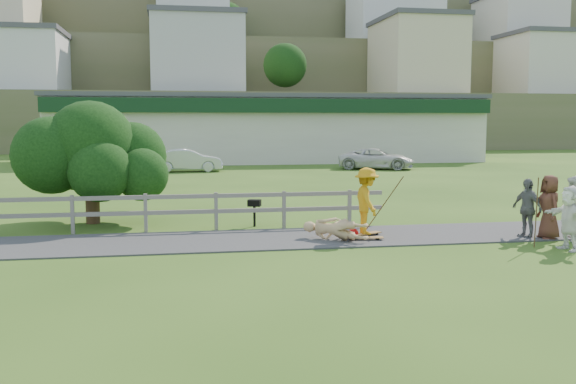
# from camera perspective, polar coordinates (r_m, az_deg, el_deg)

# --- Properties ---
(ground) EXTENTS (260.00, 260.00, 0.00)m
(ground) POSITION_cam_1_polar(r_m,az_deg,el_deg) (15.83, 1.64, -5.18)
(ground) COLOR #2E5217
(ground) RESTS_ON ground
(path) EXTENTS (34.00, 3.00, 0.04)m
(path) POSITION_cam_1_polar(r_m,az_deg,el_deg) (17.28, 0.64, -4.13)
(path) COLOR #363739
(path) RESTS_ON ground
(fence) EXTENTS (15.05, 0.10, 1.10)m
(fence) POSITION_cam_1_polar(r_m,az_deg,el_deg) (18.72, -14.44, -1.34)
(fence) COLOR slate
(fence) RESTS_ON ground
(strip_mall) EXTENTS (32.50, 10.75, 5.10)m
(strip_mall) POSITION_cam_1_polar(r_m,az_deg,el_deg) (50.64, -1.87, 5.72)
(strip_mall) COLOR beige
(strip_mall) RESTS_ON ground
(hillside) EXTENTS (220.00, 67.00, 47.50)m
(hillside) POSITION_cam_1_polar(r_m,az_deg,el_deg) (107.14, -8.42, 12.36)
(hillside) COLOR #555C36
(hillside) RESTS_ON ground
(skater_rider) EXTENTS (0.68, 1.17, 1.81)m
(skater_rider) POSITION_cam_1_polar(r_m,az_deg,el_deg) (17.50, 7.00, -1.11)
(skater_rider) COLOR orange
(skater_rider) RESTS_ON ground
(skater_fallen) EXTENTS (1.48, 1.63, 0.65)m
(skater_fallen) POSITION_cam_1_polar(r_m,az_deg,el_deg) (16.91, 4.20, -3.33)
(skater_fallen) COLOR tan
(skater_fallen) RESTS_ON ground
(spectator_a) EXTENTS (0.95, 1.04, 1.73)m
(spectator_a) POSITION_cam_1_polar(r_m,az_deg,el_deg) (18.43, 24.00, -1.37)
(spectator_a) COLOR silver
(spectator_a) RESTS_ON ground
(spectator_b) EXTENTS (0.66, 1.03, 1.62)m
(spectator_b) POSITION_cam_1_polar(r_m,az_deg,el_deg) (18.45, 20.47, -1.37)
(spectator_b) COLOR slate
(spectator_b) RESTS_ON ground
(spectator_c) EXTENTS (0.62, 0.89, 1.73)m
(spectator_c) POSITION_cam_1_polar(r_m,az_deg,el_deg) (18.47, 22.20, -1.27)
(spectator_c) COLOR #572F23
(spectator_c) RESTS_ON ground
(spectator_d) EXTENTS (0.54, 1.51, 1.60)m
(spectator_d) POSITION_cam_1_polar(r_m,az_deg,el_deg) (17.11, 23.74, -2.13)
(spectator_d) COLOR white
(spectator_d) RESTS_ON ground
(car_silver) EXTENTS (4.26, 1.51, 1.40)m
(car_silver) POSITION_cam_1_polar(r_m,az_deg,el_deg) (40.24, -8.91, 2.80)
(car_silver) COLOR silver
(car_silver) RESTS_ON ground
(car_white) EXTENTS (5.34, 3.78, 1.35)m
(car_white) POSITION_cam_1_polar(r_m,az_deg,el_deg) (42.08, 7.86, 2.94)
(car_white) COLOR silver
(car_white) RESTS_ON ground
(tree) EXTENTS (4.45, 4.45, 3.41)m
(tree) POSITION_cam_1_polar(r_m,az_deg,el_deg) (20.59, -17.08, 2.02)
(tree) COLOR black
(tree) RESTS_ON ground
(bbq) EXTENTS (0.45, 0.39, 0.81)m
(bbq) POSITION_cam_1_polar(r_m,az_deg,el_deg) (19.23, -3.00, -1.89)
(bbq) COLOR black
(bbq) RESTS_ON ground
(longboard_rider) EXTENTS (0.97, 0.67, 0.11)m
(longboard_rider) POSITION_cam_1_polar(r_m,az_deg,el_deg) (17.63, 6.96, -3.85)
(longboard_rider) COLOR olive
(longboard_rider) RESTS_ON ground
(longboard_fallen) EXTENTS (0.97, 0.37, 0.11)m
(longboard_fallen) POSITION_cam_1_polar(r_m,az_deg,el_deg) (17.07, 6.89, -4.19)
(longboard_fallen) COLOR olive
(longboard_fallen) RESTS_ON ground
(helmet) EXTENTS (0.28, 0.28, 0.28)m
(helmet) POSITION_cam_1_polar(r_m,az_deg,el_deg) (17.42, 5.83, -3.68)
(helmet) COLOR #AF0B09
(helmet) RESTS_ON ground
(pole_rider) EXTENTS (0.03, 0.03, 1.99)m
(pole_rider) POSITION_cam_1_polar(r_m,az_deg,el_deg) (18.05, 8.46, -0.61)
(pole_rider) COLOR #503620
(pole_rider) RESTS_ON ground
(pole_spec_left) EXTENTS (0.03, 0.03, 1.77)m
(pole_spec_left) POSITION_cam_1_polar(r_m,az_deg,el_deg) (17.17, 21.21, -1.71)
(pole_spec_left) COLOR #503620
(pole_spec_left) RESTS_ON ground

